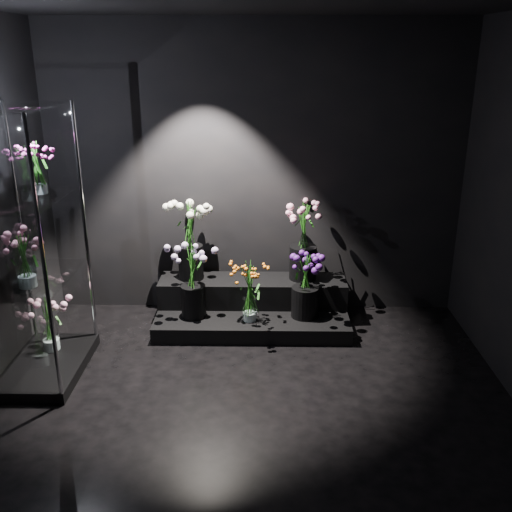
{
  "coord_description": "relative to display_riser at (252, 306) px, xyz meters",
  "views": [
    {
      "loc": [
        0.1,
        -3.41,
        2.5
      ],
      "look_at": [
        0.03,
        1.2,
        0.84
      ],
      "focal_mm": 40.0,
      "sensor_mm": 36.0,
      "label": 1
    }
  ],
  "objects": [
    {
      "name": "bouquet_case_magenta",
      "position": [
        -1.61,
        -0.78,
        1.51
      ],
      "size": [
        0.26,
        0.26,
        0.4
      ],
      "rotation": [
        0.0,
        0.0,
        0.27
      ],
      "color": "white",
      "rests_on": "display_case"
    },
    {
      "name": "display_riser",
      "position": [
        0.0,
        0.0,
        0.0
      ],
      "size": [
        1.82,
        0.81,
        0.4
      ],
      "color": "black",
      "rests_on": "floor"
    },
    {
      "name": "bouquet_case_pink",
      "position": [
        -1.66,
        -1.13,
        0.89
      ],
      "size": [
        0.31,
        0.31,
        0.41
      ],
      "rotation": [
        0.0,
        0.0,
        -0.02
      ],
      "color": "white",
      "rests_on": "display_case"
    },
    {
      "name": "wall_back",
      "position": [
        0.02,
        0.36,
        1.23
      ],
      "size": [
        4.0,
        0.0,
        4.0
      ],
      "primitive_type": "plane",
      "rotation": [
        1.57,
        0.0,
        0.0
      ],
      "color": "black",
      "rests_on": "floor"
    },
    {
      "name": "bouquet_case_base_pink",
      "position": [
        -1.7,
        -0.76,
        0.18
      ],
      "size": [
        0.42,
        0.42,
        0.47
      ],
      "rotation": [
        0.0,
        0.0,
        0.34
      ],
      "color": "white",
      "rests_on": "display_case"
    },
    {
      "name": "floor",
      "position": [
        0.02,
        -1.64,
        -0.17
      ],
      "size": [
        4.0,
        4.0,
        0.0
      ],
      "primitive_type": "plane",
      "color": "black",
      "rests_on": "ground"
    },
    {
      "name": "bouquet_pink_roses",
      "position": [
        0.49,
        0.14,
        0.66
      ],
      "size": [
        0.37,
        0.37,
        0.76
      ],
      "rotation": [
        0.0,
        0.0,
        -0.07
      ],
      "color": "black",
      "rests_on": "display_riser"
    },
    {
      "name": "bouquet_lilac",
      "position": [
        -0.55,
        -0.2,
        0.39
      ],
      "size": [
        0.39,
        0.39,
        0.69
      ],
      "rotation": [
        0.0,
        0.0,
        0.1
      ],
      "color": "black",
      "rests_on": "display_riser"
    },
    {
      "name": "bouquet_cream_roses",
      "position": [
        -0.6,
        0.12,
        0.68
      ],
      "size": [
        0.42,
        0.42,
        0.76
      ],
      "rotation": [
        0.0,
        0.0,
        -0.08
      ],
      "color": "black",
      "rests_on": "display_riser"
    },
    {
      "name": "bouquet_orange_bells",
      "position": [
        -0.02,
        -0.29,
        0.27
      ],
      "size": [
        0.34,
        0.34,
        0.56
      ],
      "rotation": [
        0.0,
        0.0,
        -0.31
      ],
      "color": "white",
      "rests_on": "display_riser"
    },
    {
      "name": "bouquet_purple",
      "position": [
        0.49,
        -0.19,
        0.31
      ],
      "size": [
        0.37,
        0.37,
        0.6
      ],
      "rotation": [
        0.0,
        0.0,
        0.17
      ],
      "color": "black",
      "rests_on": "display_riser"
    },
    {
      "name": "wall_front",
      "position": [
        0.02,
        -3.64,
        1.23
      ],
      "size": [
        4.0,
        0.0,
        4.0
      ],
      "primitive_type": "plane",
      "rotation": [
        -1.57,
        0.0,
        0.0
      ],
      "color": "black",
      "rests_on": "floor"
    },
    {
      "name": "display_case",
      "position": [
        -1.67,
        -0.95,
        0.9
      ],
      "size": [
        0.58,
        0.97,
        2.14
      ],
      "color": "black",
      "rests_on": "floor"
    }
  ]
}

